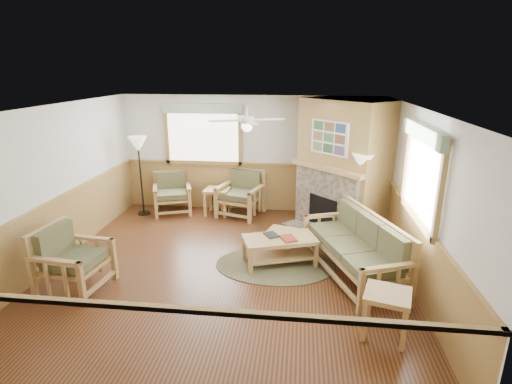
# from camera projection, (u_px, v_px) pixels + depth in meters

# --- Properties ---
(floor) EXTENTS (6.00, 6.00, 0.01)m
(floor) POSITION_uv_depth(u_px,v_px,m) (228.00, 267.00, 6.88)
(floor) COLOR #4F2A16
(floor) RESTS_ON ground
(ceiling) EXTENTS (6.00, 6.00, 0.01)m
(ceiling) POSITION_uv_depth(u_px,v_px,m) (225.00, 108.00, 6.08)
(ceiling) COLOR white
(ceiling) RESTS_ON floor
(wall_back) EXTENTS (6.00, 0.02, 2.70)m
(wall_back) POSITION_uv_depth(u_px,v_px,m) (250.00, 154.00, 9.33)
(wall_back) COLOR silver
(wall_back) RESTS_ON floor
(wall_front) EXTENTS (6.00, 0.02, 2.70)m
(wall_front) POSITION_uv_depth(u_px,v_px,m) (166.00, 290.00, 3.64)
(wall_front) COLOR silver
(wall_front) RESTS_ON floor
(wall_left) EXTENTS (0.02, 6.00, 2.70)m
(wall_left) POSITION_uv_depth(u_px,v_px,m) (54.00, 186.00, 6.81)
(wall_left) COLOR silver
(wall_left) RESTS_ON floor
(wall_right) EXTENTS (0.02, 6.00, 2.70)m
(wall_right) POSITION_uv_depth(u_px,v_px,m) (418.00, 199.00, 6.15)
(wall_right) COLOR silver
(wall_right) RESTS_ON floor
(wainscot) EXTENTS (6.00, 6.00, 1.10)m
(wainscot) POSITION_uv_depth(u_px,v_px,m) (228.00, 237.00, 6.72)
(wainscot) COLOR #9E7B40
(wainscot) RESTS_ON floor
(fireplace) EXTENTS (3.11, 3.11, 2.70)m
(fireplace) POSITION_uv_depth(u_px,v_px,m) (343.00, 166.00, 8.20)
(fireplace) COLOR #9E7B40
(fireplace) RESTS_ON floor
(window_back) EXTENTS (1.90, 0.16, 1.50)m
(window_back) POSITION_uv_depth(u_px,v_px,m) (202.00, 102.00, 9.06)
(window_back) COLOR white
(window_back) RESTS_ON wall_back
(window_right) EXTENTS (0.16, 1.90, 1.50)m
(window_right) POSITION_uv_depth(u_px,v_px,m) (429.00, 124.00, 5.62)
(window_right) COLOR white
(window_right) RESTS_ON wall_right
(ceiling_fan) EXTENTS (1.59, 1.59, 0.36)m
(ceiling_fan) POSITION_uv_depth(u_px,v_px,m) (247.00, 109.00, 6.34)
(ceiling_fan) COLOR white
(ceiling_fan) RESTS_ON ceiling
(sofa) EXTENTS (2.34, 1.60, 1.00)m
(sofa) POSITION_uv_depth(u_px,v_px,m) (353.00, 247.00, 6.49)
(sofa) COLOR tan
(sofa) RESTS_ON floor
(armchair_back_left) EXTENTS (1.06, 1.06, 0.93)m
(armchair_back_left) POSITION_uv_depth(u_px,v_px,m) (172.00, 193.00, 9.36)
(armchair_back_left) COLOR tan
(armchair_back_left) RESTS_ON floor
(armchair_back_right) EXTENTS (1.13, 1.13, 1.02)m
(armchair_back_right) POSITION_uv_depth(u_px,v_px,m) (241.00, 194.00, 9.17)
(armchair_back_right) COLOR tan
(armchair_back_right) RESTS_ON floor
(armchair_left) EXTENTS (0.99, 0.99, 1.00)m
(armchair_left) POSITION_uv_depth(u_px,v_px,m) (74.00, 259.00, 6.07)
(armchair_left) COLOR tan
(armchair_left) RESTS_ON floor
(coffee_table) EXTENTS (1.36, 0.98, 0.49)m
(coffee_table) POSITION_uv_depth(u_px,v_px,m) (280.00, 251.00, 6.93)
(coffee_table) COLOR tan
(coffee_table) RESTS_ON floor
(end_table_chairs) EXTENTS (0.59, 0.57, 0.62)m
(end_table_chairs) POSITION_uv_depth(u_px,v_px,m) (218.00, 201.00, 9.29)
(end_table_chairs) COLOR tan
(end_table_chairs) RESTS_ON floor
(end_table_sofa) EXTENTS (0.68, 0.66, 0.62)m
(end_table_sofa) POSITION_uv_depth(u_px,v_px,m) (386.00, 314.00, 5.04)
(end_table_sofa) COLOR tan
(end_table_sofa) RESTS_ON floor
(footstool) EXTENTS (0.62, 0.62, 0.43)m
(footstool) POSITION_uv_depth(u_px,v_px,m) (281.00, 241.00, 7.37)
(footstool) COLOR tan
(footstool) RESTS_ON floor
(braided_rug) EXTENTS (2.71, 2.71, 0.01)m
(braided_rug) POSITION_uv_depth(u_px,v_px,m) (274.00, 265.00, 6.92)
(braided_rug) COLOR brown
(braided_rug) RESTS_ON floor
(floor_lamp_left) EXTENTS (0.54, 0.54, 1.84)m
(floor_lamp_left) POSITION_uv_depth(u_px,v_px,m) (141.00, 176.00, 9.10)
(floor_lamp_left) COLOR black
(floor_lamp_left) RESTS_ON floor
(floor_lamp_right) EXTENTS (0.43, 0.43, 1.78)m
(floor_lamp_right) POSITION_uv_depth(u_px,v_px,m) (360.00, 200.00, 7.56)
(floor_lamp_right) COLOR black
(floor_lamp_right) RESTS_ON floor
(book_red) EXTENTS (0.32, 0.36, 0.03)m
(book_red) POSITION_uv_depth(u_px,v_px,m) (288.00, 238.00, 6.78)
(book_red) COLOR maroon
(book_red) RESTS_ON coffee_table
(book_dark) EXTENTS (0.31, 0.33, 0.02)m
(book_dark) POSITION_uv_depth(u_px,v_px,m) (271.00, 234.00, 6.93)
(book_dark) COLOR black
(book_dark) RESTS_ON coffee_table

